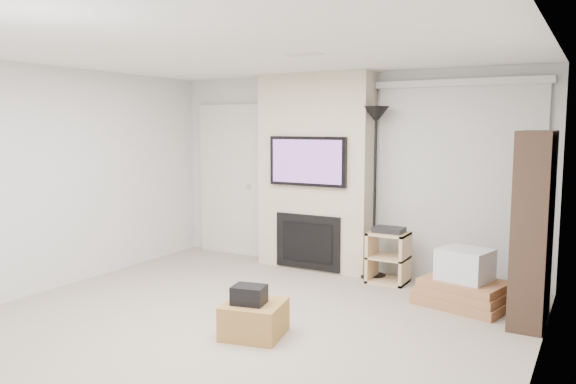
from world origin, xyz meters
The scene contains 15 objects.
floor centered at (0.00, 0.00, 0.00)m, with size 5.00×5.50×0.00m, color #AC9E8B.
ceiling centered at (0.00, 0.00, 2.50)m, with size 5.00×5.50×0.00m, color white.
wall_back centered at (0.00, 2.75, 1.25)m, with size 5.00×2.50×0.00m, color silver.
wall_left centered at (-2.50, 0.00, 1.25)m, with size 5.50×2.50×0.00m, color silver.
wall_right centered at (2.50, 0.00, 1.25)m, with size 5.50×2.50×0.00m, color silver.
hvac_vent centered at (0.40, 0.80, 2.50)m, with size 0.35×0.18×0.01m, color silver.
ottoman centered at (0.27, 0.11, 0.15)m, with size 0.50×0.50×0.30m, color #A2753B.
black_bag centered at (0.25, 0.07, 0.38)m, with size 0.28×0.22×0.16m, color black.
fireplace_wall centered at (-0.35, 2.54, 1.24)m, with size 1.50×0.47×2.50m.
entry_door centered at (-1.80, 2.71, 1.05)m, with size 1.02×0.11×2.14m.
vertical_blinds centered at (1.40, 2.70, 1.27)m, with size 1.98×0.10×2.37m.
floor_lamp centered at (0.50, 2.43, 1.63)m, with size 0.31×0.31×2.07m.
av_stand centered at (0.73, 2.32, 0.35)m, with size 0.45×0.38×0.66m.
box_stack centered at (1.70, 1.88, 0.22)m, with size 1.02×0.86×0.59m.
bookshelf centered at (2.34, 1.68, 0.90)m, with size 0.30×0.80×1.80m.
Camera 1 is at (2.87, -3.90, 1.85)m, focal length 35.00 mm.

